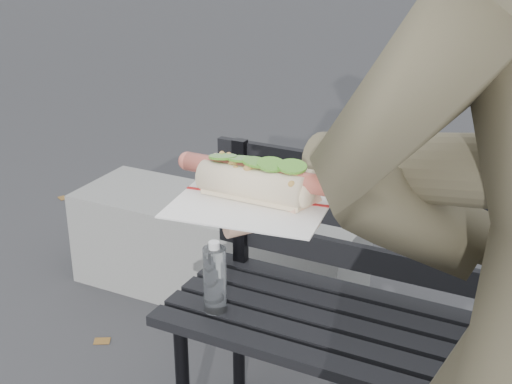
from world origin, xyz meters
TOP-DOWN VIEW (x-y plane):
  - park_bench at (-0.01, 0.94)m, footprint 1.50×0.44m
  - concrete_block at (-1.04, 1.56)m, footprint 1.20×0.40m
  - held_hotdog at (0.10, 0.10)m, footprint 0.63×0.30m

SIDE VIEW (x-z plane):
  - concrete_block at x=-1.04m, z-range 0.00..0.40m
  - park_bench at x=-0.01m, z-range 0.08..0.96m
  - held_hotdog at x=0.10m, z-range 1.13..1.33m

